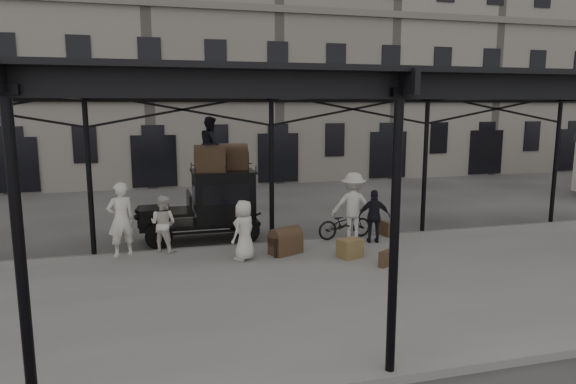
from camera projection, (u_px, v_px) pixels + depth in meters
name	position (u px, v px, depth m)	size (l,w,h in m)	color
ground	(290.00, 266.00, 13.43)	(120.00, 120.00, 0.00)	#383533
platform	(313.00, 290.00, 11.52)	(28.00, 8.00, 0.15)	slate
canopy	(311.00, 85.00, 11.02)	(22.50, 9.00, 4.74)	black
building_frontage	(207.00, 55.00, 29.38)	(64.00, 8.00, 14.00)	slate
taxi	(213.00, 202.00, 15.92)	(3.65, 1.55, 2.18)	black
porter_left	(121.00, 219.00, 13.69)	(0.74, 0.48, 2.02)	silver
porter_midleft	(163.00, 224.00, 14.17)	(0.77, 0.60, 1.58)	silver
porter_centre	(244.00, 230.00, 13.41)	(0.78, 0.51, 1.59)	beige
porter_official	(374.00, 216.00, 15.09)	(0.92, 0.38, 1.58)	black
porter_right	(353.00, 205.00, 15.59)	(1.30, 0.75, 2.02)	silver
bicycle	(345.00, 223.00, 15.62)	(0.61, 1.76, 0.92)	black
porter_roof	(211.00, 144.00, 15.51)	(0.81, 0.63, 1.66)	black
steamer_trunk_roof_near	(210.00, 161.00, 15.44)	(0.93, 0.57, 0.68)	#4F3324
steamer_trunk_roof_far	(233.00, 159.00, 16.06)	(0.92, 0.56, 0.68)	#4F3324
steamer_trunk_platform	(286.00, 243.00, 14.02)	(0.85, 0.52, 0.62)	#4F3324
wicker_hamper	(350.00, 248.00, 13.67)	(0.60, 0.45, 0.50)	olive
suitcase_upright	(384.00, 228.00, 16.00)	(0.15, 0.60, 0.45)	#4F3324
suitcase_flat	(387.00, 258.00, 12.98)	(0.60, 0.15, 0.40)	#4F3324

